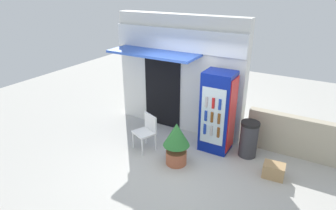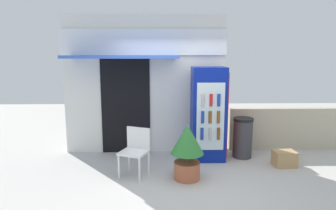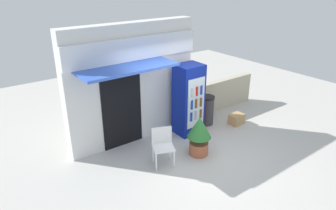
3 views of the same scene
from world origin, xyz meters
TOP-DOWN VIEW (x-y plane):
  - ground at (0.00, 0.00)m, footprint 16.00×16.00m
  - storefront_building at (-0.70, 1.66)m, footprint 3.51×1.19m
  - drink_cooler at (0.64, 1.05)m, footprint 0.70×0.64m
  - plastic_chair at (-0.79, 0.25)m, footprint 0.59×0.57m
  - potted_plant_near_shop at (0.12, 0.04)m, footprint 0.58×0.58m
  - trash_bin at (1.40, 1.13)m, footprint 0.42×0.42m
  - stone_boundary_wall at (2.52, 1.68)m, footprint 2.56×0.21m
  - cardboard_box at (2.09, 0.60)m, footprint 0.44×0.34m

SIDE VIEW (x-z plane):
  - ground at x=0.00m, z-range 0.00..0.00m
  - cardboard_box at x=2.09m, z-range 0.00..0.30m
  - trash_bin at x=1.40m, z-range 0.00..0.86m
  - stone_boundary_wall at x=2.52m, z-range 0.00..0.96m
  - plastic_chair at x=-0.79m, z-range 0.08..0.94m
  - potted_plant_near_shop at x=0.12m, z-range 0.08..1.06m
  - drink_cooler at x=0.64m, z-range 0.00..1.92m
  - storefront_building at x=-0.70m, z-range 0.05..3.06m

